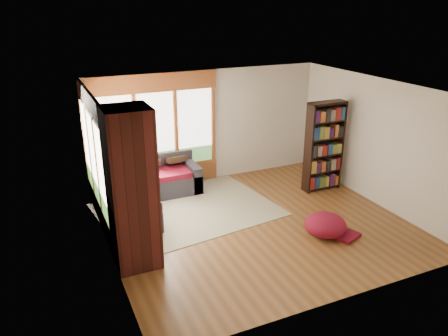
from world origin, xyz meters
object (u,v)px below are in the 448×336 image
object	(u,v)px
bookshelf	(324,147)
dog_brindle	(124,191)
brick_chimney	(132,190)
dog_tan	(140,169)
sectional_sofa	(134,194)
pouf	(325,224)
area_rug	(187,209)

from	to	relation	value
bookshelf	dog_brindle	world-z (taller)	bookshelf
brick_chimney	dog_tan	world-z (taller)	brick_chimney
sectional_sofa	dog_tan	distance (m)	0.55
brick_chimney	sectional_sofa	distance (m)	2.32
bookshelf	pouf	bearing A→B (deg)	-123.90
bookshelf	pouf	xyz separation A→B (m)	(-1.19, -1.77, -0.79)
dog_brindle	sectional_sofa	bearing A→B (deg)	-58.36
area_rug	pouf	world-z (taller)	pouf
dog_tan	dog_brindle	world-z (taller)	dog_tan
sectional_sofa	bookshelf	world-z (taller)	bookshelf
area_rug	dog_brindle	world-z (taller)	dog_brindle
brick_chimney	sectional_sofa	world-z (taller)	brick_chimney
pouf	dog_brindle	xyz separation A→B (m)	(-3.24, 1.79, 0.52)
sectional_sofa	area_rug	size ratio (longest dim) A/B	0.65
bookshelf	area_rug	bearing A→B (deg)	175.80
dog_tan	bookshelf	bearing A→B (deg)	-52.68
brick_chimney	area_rug	xyz separation A→B (m)	(1.39, 1.48, -1.29)
sectional_sofa	pouf	size ratio (longest dim) A/B	2.91
dog_tan	pouf	bearing A→B (deg)	-84.34
dog_tan	dog_brindle	distance (m)	0.91
area_rug	dog_brindle	bearing A→B (deg)	-170.45
bookshelf	dog_tan	size ratio (longest dim) A/B	1.72
pouf	bookshelf	bearing A→B (deg)	56.10
area_rug	dog_tan	size ratio (longest dim) A/B	2.92
sectional_sofa	bookshelf	bearing A→B (deg)	-6.90
area_rug	bookshelf	size ratio (longest dim) A/B	1.69
sectional_sofa	dog_tan	size ratio (longest dim) A/B	1.88
pouf	dog_tan	size ratio (longest dim) A/B	0.65
dog_brindle	brick_chimney	bearing A→B (deg)	140.41
area_rug	bookshelf	bearing A→B (deg)	-4.20
area_rug	pouf	distance (m)	2.81
brick_chimney	pouf	distance (m)	3.56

